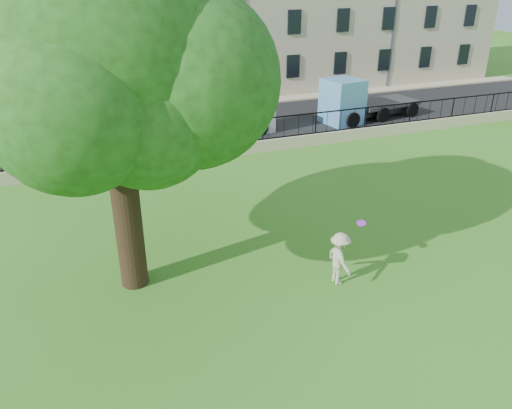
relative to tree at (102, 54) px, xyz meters
name	(u,v)px	position (x,y,z in m)	size (l,w,h in m)	color
ground	(325,289)	(5.17, -2.43, -6.53)	(120.00, 120.00, 0.00)	#38741B
retaining_wall	(206,153)	(5.17, 9.57, -6.23)	(50.00, 0.40, 0.60)	tan
iron_railing	(205,136)	(5.17, 9.57, -5.38)	(50.00, 0.05, 1.13)	black
street	(183,133)	(5.17, 14.27, -6.53)	(60.00, 9.00, 0.01)	black
sidewalk	(163,110)	(5.17, 19.47, -6.47)	(60.00, 1.40, 0.12)	tan
tree	(102,54)	(0.00, 0.00, 0.00)	(8.00, 6.20, 9.87)	black
man	(339,259)	(5.68, -2.26, -5.72)	(1.05, 0.60, 1.62)	#B5B093
frisbee	(361,223)	(6.47, -2.03, -4.83)	(0.27, 0.27, 0.03)	#AB28E2
white_van	(223,115)	(7.17, 12.97, -5.37)	(5.56, 2.17, 2.34)	silver
blue_truck	(370,98)	(16.69, 12.97, -5.22)	(6.27, 2.23, 2.63)	#5EA1DC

